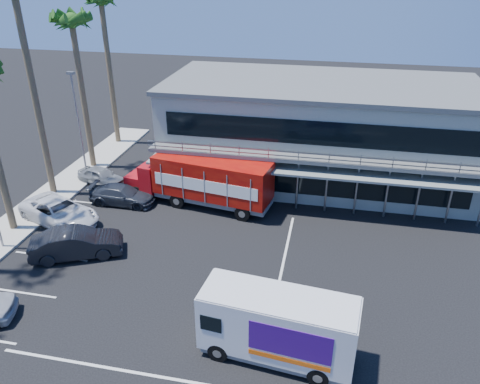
# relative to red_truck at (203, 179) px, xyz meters

# --- Properties ---
(ground) EXTENTS (120.00, 120.00, 0.00)m
(ground) POSITION_rel_red_truck_xyz_m (4.20, -8.62, -1.89)
(ground) COLOR black
(ground) RESTS_ON ground
(building) EXTENTS (22.40, 12.00, 7.30)m
(building) POSITION_rel_red_truck_xyz_m (7.20, 6.32, 1.76)
(building) COLOR gray
(building) RESTS_ON ground
(curb_strip) EXTENTS (3.00, 32.00, 0.16)m
(curb_strip) POSITION_rel_red_truck_xyz_m (-10.80, -2.62, -1.81)
(curb_strip) COLOR #A5A399
(curb_strip) RESTS_ON ground
(palm_d) EXTENTS (2.80, 2.80, 14.75)m
(palm_d) POSITION_rel_red_truck_xyz_m (-11.00, -0.62, 10.91)
(palm_d) COLOR brown
(palm_d) RESTS_ON ground
(palm_e) EXTENTS (2.80, 2.80, 12.25)m
(palm_e) POSITION_rel_red_truck_xyz_m (-10.50, 4.38, 8.68)
(palm_e) COLOR brown
(palm_e) RESTS_ON ground
(palm_f) EXTENTS (2.80, 2.80, 13.25)m
(palm_f) POSITION_rel_red_truck_xyz_m (-10.90, 9.88, 9.58)
(palm_f) COLOR brown
(palm_f) RESTS_ON ground
(light_pole_far) EXTENTS (0.50, 0.25, 8.09)m
(light_pole_far) POSITION_rel_red_truck_xyz_m (-10.00, 2.38, 2.61)
(light_pole_far) COLOR gray
(light_pole_far) RESTS_ON ground
(red_truck) EXTENTS (10.48, 4.05, 3.45)m
(red_truck) POSITION_rel_red_truck_xyz_m (0.00, 0.00, 0.00)
(red_truck) COLOR #A10D11
(red_truck) RESTS_ON ground
(white_van) EXTENTS (6.59, 2.85, 3.13)m
(white_van) POSITION_rel_red_truck_xyz_m (6.74, -12.51, -0.24)
(white_van) COLOR silver
(white_van) RESTS_ON ground
(parked_car_b) EXTENTS (5.28, 3.65, 1.65)m
(parked_car_b) POSITION_rel_red_truck_xyz_m (-5.30, -7.42, -1.07)
(parked_car_b) COLOR black
(parked_car_b) RESTS_ON ground
(parked_car_c) EXTENTS (6.14, 4.50, 1.55)m
(parked_car_c) POSITION_rel_red_truck_xyz_m (-8.30, -4.22, -1.12)
(parked_car_c) COLOR silver
(parked_car_c) RESTS_ON ground
(parked_car_d) EXTENTS (4.53, 1.84, 1.32)m
(parked_car_d) POSITION_rel_red_truck_xyz_m (-5.48, -1.02, -1.23)
(parked_car_d) COLOR #282D36
(parked_car_d) RESTS_ON ground
(parked_car_e) EXTENTS (4.12, 2.65, 1.31)m
(parked_car_e) POSITION_rel_red_truck_xyz_m (-8.30, 1.51, -1.24)
(parked_car_e) COLOR gray
(parked_car_e) RESTS_ON ground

